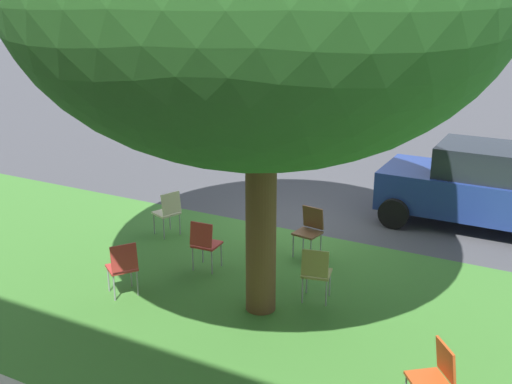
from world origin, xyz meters
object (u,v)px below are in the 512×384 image
(chair_0, at_px, (435,374))
(chair_1, at_px, (205,241))
(chair_4, at_px, (123,265))
(chair_5, at_px, (168,210))
(chair_2, at_px, (310,228))
(chair_3, at_px, (316,270))
(parked_car, at_px, (481,186))

(chair_0, xyz_separation_m, chair_1, (4.22, -1.95, 0.00))
(chair_4, height_order, chair_5, same)
(chair_1, relative_size, chair_5, 1.00)
(chair_2, distance_m, chair_4, 3.33)
(chair_2, xyz_separation_m, chair_4, (1.91, 2.73, 0.00))
(chair_0, bearing_deg, chair_3, -39.82)
(chair_3, relative_size, chair_5, 1.00)
(chair_1, distance_m, chair_2, 1.89)
(chair_3, distance_m, chair_5, 3.66)
(chair_3, height_order, chair_5, same)
(chair_5, relative_size, parked_car, 0.24)
(chair_1, height_order, chair_5, same)
(parked_car, bearing_deg, chair_1, 48.90)
(chair_4, xyz_separation_m, parked_car, (-4.30, -5.57, 0.32))
(chair_0, bearing_deg, chair_5, -27.36)
(chair_4, height_order, parked_car, parked_car)
(chair_2, bearing_deg, chair_1, 46.79)
(chair_5, height_order, parked_car, parked_car)
(chair_0, distance_m, chair_1, 4.65)
(chair_1, xyz_separation_m, chair_4, (0.61, 1.35, 0.00))
(chair_2, height_order, chair_4, same)
(chair_4, bearing_deg, chair_1, -114.45)
(chair_2, relative_size, chair_3, 1.00)
(chair_3, bearing_deg, chair_5, -17.83)
(parked_car, bearing_deg, chair_3, 69.63)
(chair_0, relative_size, chair_4, 1.00)
(chair_4, bearing_deg, chair_0, 172.84)
(chair_1, bearing_deg, chair_0, 155.14)
(chair_3, bearing_deg, chair_0, 140.18)
(chair_2, bearing_deg, chair_3, 116.40)
(chair_0, distance_m, chair_4, 4.87)
(chair_1, distance_m, parked_car, 5.61)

